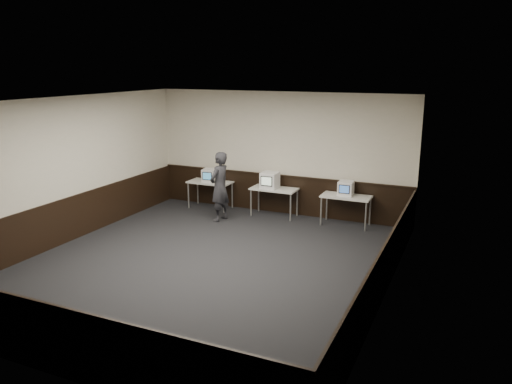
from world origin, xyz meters
TOP-DOWN VIEW (x-y plane):
  - floor at (0.00, 0.00)m, footprint 8.00×8.00m
  - ceiling at (0.00, 0.00)m, footprint 8.00×8.00m
  - back_wall at (0.00, 4.00)m, footprint 7.00×0.00m
  - front_wall at (0.00, -4.00)m, footprint 7.00×0.00m
  - left_wall at (-3.50, 0.00)m, footprint 0.00×8.00m
  - right_wall at (3.50, 0.00)m, footprint 0.00×8.00m
  - wainscot_back at (0.00, 3.98)m, footprint 6.98×0.04m
  - wainscot_front at (0.00, -3.98)m, footprint 6.98×0.04m
  - wainscot_left at (-3.48, 0.00)m, footprint 0.04×7.98m
  - wainscot_right at (3.48, 0.00)m, footprint 0.04×7.98m
  - wainscot_rail at (0.00, 3.96)m, footprint 6.98×0.06m
  - desk_left at (-1.90, 3.60)m, footprint 1.20×0.60m
  - desk_center at (0.00, 3.60)m, footprint 1.20×0.60m
  - desk_right at (1.90, 3.60)m, footprint 1.20×0.60m
  - emac_left at (-1.89, 3.58)m, footprint 0.41×0.43m
  - emac_center at (-0.11, 3.56)m, footprint 0.42×0.46m
  - emac_right at (1.87, 3.63)m, footprint 0.37×0.39m
  - person at (-1.12, 2.70)m, footprint 0.52×0.70m

SIDE VIEW (x-z plane):
  - floor at x=0.00m, z-range 0.00..0.00m
  - wainscot_back at x=0.00m, z-range 0.00..1.00m
  - wainscot_front at x=0.00m, z-range 0.00..1.00m
  - wainscot_left at x=-3.48m, z-range 0.00..1.00m
  - wainscot_right at x=3.48m, z-range 0.00..1.00m
  - desk_left at x=-1.90m, z-range 0.30..1.05m
  - desk_center at x=0.00m, z-range 0.30..1.05m
  - desk_right at x=1.90m, z-range 0.30..1.05m
  - person at x=-1.12m, z-range 0.00..1.76m
  - emac_right at x=1.87m, z-range 0.75..1.11m
  - emac_left at x=-1.89m, z-range 0.75..1.11m
  - emac_center at x=-0.11m, z-range 0.75..1.17m
  - wainscot_rail at x=0.00m, z-range 1.00..1.04m
  - back_wall at x=0.00m, z-range -1.90..5.10m
  - front_wall at x=0.00m, z-range -1.90..5.10m
  - left_wall at x=-3.50m, z-range -2.40..5.60m
  - right_wall at x=3.50m, z-range -2.40..5.60m
  - ceiling at x=0.00m, z-range 3.20..3.20m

